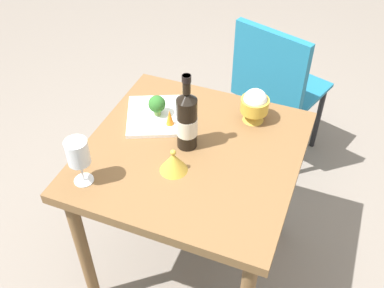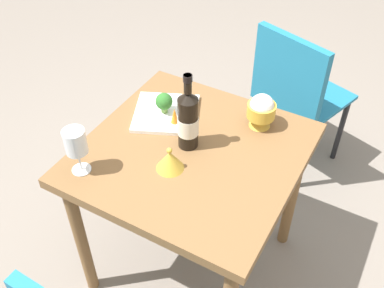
% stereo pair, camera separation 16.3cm
% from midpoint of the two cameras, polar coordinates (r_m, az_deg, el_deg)
% --- Properties ---
extents(ground_plane, '(8.00, 8.00, 0.00)m').
position_cam_midpoint_polar(ground_plane, '(2.21, -2.18, -14.67)').
color(ground_plane, gray).
extents(dining_table, '(0.78, 0.78, 0.72)m').
position_cam_midpoint_polar(dining_table, '(1.72, -2.71, -3.30)').
color(dining_table, brown).
rests_on(dining_table, ground_plane).
extents(chair_near_window, '(0.51, 0.51, 0.85)m').
position_cam_midpoint_polar(chair_near_window, '(2.36, 8.44, 7.65)').
color(chair_near_window, teal).
rests_on(chair_near_window, ground_plane).
extents(wine_bottle, '(0.08, 0.08, 0.31)m').
position_cam_midpoint_polar(wine_bottle, '(1.60, -3.58, 2.92)').
color(wine_bottle, black).
rests_on(wine_bottle, dining_table).
extents(wine_glass, '(0.08, 0.08, 0.18)m').
position_cam_midpoint_polar(wine_glass, '(1.52, -17.28, -1.28)').
color(wine_glass, white).
rests_on(wine_glass, dining_table).
extents(rice_bowl, '(0.11, 0.11, 0.14)m').
position_cam_midpoint_polar(rice_bowl, '(1.75, 5.31, 4.86)').
color(rice_bowl, gold).
rests_on(rice_bowl, dining_table).
extents(rice_bowl_lid, '(0.10, 0.10, 0.09)m').
position_cam_midpoint_polar(rice_bowl_lid, '(1.56, -5.36, -2.42)').
color(rice_bowl_lid, gold).
rests_on(rice_bowl_lid, dining_table).
extents(serving_plate, '(0.33, 0.33, 0.02)m').
position_cam_midpoint_polar(serving_plate, '(1.80, -6.78, 3.48)').
color(serving_plate, white).
rests_on(serving_plate, dining_table).
extents(broccoli_floret, '(0.07, 0.07, 0.09)m').
position_cam_midpoint_polar(broccoli_floret, '(1.77, -7.11, 4.90)').
color(broccoli_floret, '#729E4C').
rests_on(broccoli_floret, serving_plate).
extents(carrot_garnish_left, '(0.03, 0.03, 0.07)m').
position_cam_midpoint_polar(carrot_garnish_left, '(1.73, -5.55, 3.27)').
color(carrot_garnish_left, orange).
rests_on(carrot_garnish_left, serving_plate).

